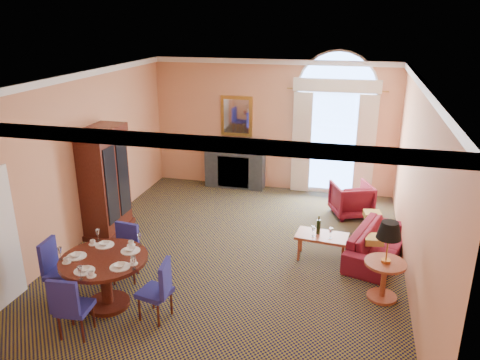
% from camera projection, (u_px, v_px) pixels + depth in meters
% --- Properties ---
extents(ground, '(7.50, 7.50, 0.00)m').
position_uv_depth(ground, '(233.00, 255.00, 8.59)').
color(ground, black).
rests_on(ground, ground).
extents(room_envelope, '(6.04, 7.52, 3.45)m').
position_uv_depth(room_envelope, '(241.00, 113.00, 8.37)').
color(room_envelope, '#EB9E70').
rests_on(room_envelope, ground).
extents(armoire, '(0.62, 1.10, 2.17)m').
position_uv_depth(armoire, '(105.00, 183.00, 9.21)').
color(armoire, '#3C150D').
rests_on(armoire, ground).
extents(dining_table, '(1.29, 1.29, 1.01)m').
position_uv_depth(dining_table, '(105.00, 270.00, 6.92)').
color(dining_table, '#3C150D').
rests_on(dining_table, ground).
extents(dining_chair_north, '(0.52, 0.52, 0.94)m').
position_uv_depth(dining_chair_north, '(126.00, 248.00, 7.73)').
color(dining_chair_north, navy).
rests_on(dining_chair_north, ground).
extents(dining_chair_south, '(0.46, 0.47, 0.94)m').
position_uv_depth(dining_chair_south, '(70.00, 304.00, 6.23)').
color(dining_chair_south, navy).
rests_on(dining_chair_south, ground).
extents(dining_chair_east, '(0.49, 0.49, 0.94)m').
position_uv_depth(dining_chair_east, '(160.00, 287.00, 6.63)').
color(dining_chair_east, navy).
rests_on(dining_chair_east, ground).
extents(dining_chair_west, '(0.52, 0.52, 0.94)m').
position_uv_depth(dining_chair_west, '(55.00, 265.00, 7.20)').
color(dining_chair_west, navy).
rests_on(dining_chair_west, ground).
extents(sofa, '(1.25, 2.02, 0.55)m').
position_uv_depth(sofa, '(378.00, 243.00, 8.45)').
color(sofa, maroon).
rests_on(sofa, ground).
extents(armchair, '(1.04, 1.05, 0.74)m').
position_uv_depth(armchair, '(351.00, 199.00, 10.21)').
color(armchair, maroon).
rests_on(armchair, ground).
extents(coffee_table, '(0.96, 0.59, 0.81)m').
position_uv_depth(coffee_table, '(322.00, 237.00, 8.36)').
color(coffee_table, '#AD5234').
rests_on(coffee_table, ground).
extents(side_table, '(0.63, 0.63, 1.27)m').
position_uv_depth(side_table, '(387.00, 252.00, 7.04)').
color(side_table, '#AD5234').
rests_on(side_table, ground).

